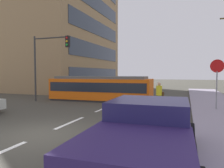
{
  "coord_description": "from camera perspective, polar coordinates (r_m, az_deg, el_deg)",
  "views": [
    {
      "loc": [
        4.88,
        -6.22,
        2.24
      ],
      "look_at": [
        -0.47,
        8.97,
        1.4
      ],
      "focal_mm": 33.88,
      "sensor_mm": 36.0,
      "label": 1
    }
  ],
  "objects": [
    {
      "name": "city_bus",
      "position": [
        23.57,
        3.75,
        0.05
      ],
      "size": [
        2.58,
        5.7,
        1.79
      ],
      "color": "gold",
      "rests_on": "ground"
    },
    {
      "name": "lane_stripe_2",
      "position": [
        13.34,
        -2.36,
        -6.65
      ],
      "size": [
        0.16,
        2.4,
        0.01
      ],
      "primitive_type": "cube",
      "color": "silver",
      "rests_on": "ground"
    },
    {
      "name": "corner_building",
      "position": [
        33.78,
        -15.56,
        18.26
      ],
      "size": [
        14.18,
        17.93,
        22.4
      ],
      "color": "#987952",
      "rests_on": "ground"
    },
    {
      "name": "pedestrian_crossing",
      "position": [
        13.42,
        12.61,
        -2.62
      ],
      "size": [
        0.49,
        0.36,
        1.67
      ],
      "color": "#333C48",
      "rests_on": "ground"
    },
    {
      "name": "lane_stripe_4",
      "position": [
        28.27,
        9.41,
        -1.59
      ],
      "size": [
        0.16,
        2.4,
        0.01
      ],
      "primitive_type": "cube",
      "color": "silver",
      "rests_on": "ground"
    },
    {
      "name": "pickup_truck_parked",
      "position": [
        5.19,
        9.22,
        -13.16
      ],
      "size": [
        2.36,
        5.04,
        1.55
      ],
      "color": "#2B1D54",
      "rests_on": "ground"
    },
    {
      "name": "streetcar_tram",
      "position": [
        17.09,
        -3.01,
        -1.1
      ],
      "size": [
        8.18,
        2.72,
        1.98
      ],
      "color": "#EC5E10",
      "rests_on": "ground"
    },
    {
      "name": "lane_stripe_3",
      "position": [
        22.41,
        6.74,
        -2.76
      ],
      "size": [
        0.16,
        2.4,
        0.01
      ],
      "primitive_type": "cube",
      "color": "silver",
      "rests_on": "ground"
    },
    {
      "name": "stop_sign",
      "position": [
        13.63,
        26.48,
        2.49
      ],
      "size": [
        0.76,
        0.07,
        2.88
      ],
      "color": "gray",
      "rests_on": "sidewalk_curb_right"
    },
    {
      "name": "lane_stripe_1",
      "position": [
        9.81,
        -11.2,
        -10.22
      ],
      "size": [
        0.16,
        2.4,
        0.01
      ],
      "primitive_type": "cube",
      "color": "silver",
      "rests_on": "ground"
    },
    {
      "name": "traffic_light_mast",
      "position": [
        17.17,
        -16.84,
        7.45
      ],
      "size": [
        3.2,
        0.33,
        5.13
      ],
      "color": "#333333",
      "rests_on": "ground"
    },
    {
      "name": "ground_plane",
      "position": [
        17.08,
        2.64,
        -4.55
      ],
      "size": [
        120.0,
        120.0,
        0.0
      ],
      "primitive_type": "plane",
      "color": "#403E35"
    }
  ]
}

